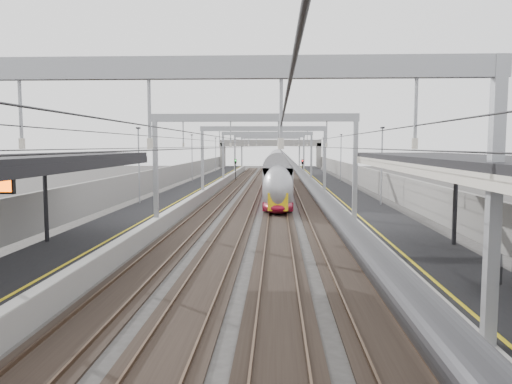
# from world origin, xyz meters

# --- Properties ---
(platform_left) EXTENTS (4.00, 120.00, 1.00)m
(platform_left) POSITION_xyz_m (-8.00, 45.00, 0.50)
(platform_left) COLOR black
(platform_left) RESTS_ON ground
(platform_right) EXTENTS (4.00, 120.00, 1.00)m
(platform_right) POSITION_xyz_m (8.00, 45.00, 0.50)
(platform_right) COLOR black
(platform_right) RESTS_ON ground
(tracks) EXTENTS (11.40, 140.00, 0.20)m
(tracks) POSITION_xyz_m (0.00, 45.00, 0.05)
(tracks) COLOR black
(tracks) RESTS_ON ground
(overhead_line) EXTENTS (13.00, 140.00, 6.60)m
(overhead_line) POSITION_xyz_m (0.00, 51.62, 6.14)
(overhead_line) COLOR gray
(overhead_line) RESTS_ON platform_left
(overbridge) EXTENTS (22.00, 2.20, 6.90)m
(overbridge) POSITION_xyz_m (0.00, 100.00, 5.31)
(overbridge) COLOR gray
(overbridge) RESTS_ON ground
(wall_left) EXTENTS (0.30, 120.00, 3.20)m
(wall_left) POSITION_xyz_m (-11.20, 45.00, 1.60)
(wall_left) COLOR gray
(wall_left) RESTS_ON ground
(wall_right) EXTENTS (0.30, 120.00, 3.20)m
(wall_right) POSITION_xyz_m (11.20, 45.00, 1.60)
(wall_right) COLOR gray
(wall_right) RESTS_ON ground
(train) EXTENTS (2.54, 46.23, 4.02)m
(train) POSITION_xyz_m (1.50, 50.75, 1.98)
(train) COLOR maroon
(train) RESTS_ON ground
(bench) EXTENTS (1.26, 2.01, 1.01)m
(bench) POSITION_xyz_m (8.39, 6.42, 1.61)
(bench) COLOR black
(bench) RESTS_ON platform_right
(signal_green) EXTENTS (0.32, 0.32, 3.48)m
(signal_green) POSITION_xyz_m (-5.20, 70.21, 2.42)
(signal_green) COLOR black
(signal_green) RESTS_ON ground
(signal_red_near) EXTENTS (0.32, 0.32, 3.48)m
(signal_red_near) POSITION_xyz_m (3.20, 62.85, 2.42)
(signal_red_near) COLOR black
(signal_red_near) RESTS_ON ground
(signal_red_far) EXTENTS (0.32, 0.32, 3.48)m
(signal_red_far) POSITION_xyz_m (5.40, 69.02, 2.42)
(signal_red_far) COLOR black
(signal_red_far) RESTS_ON ground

